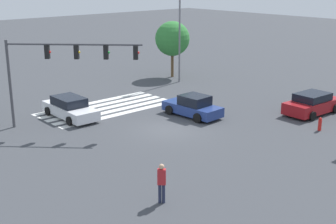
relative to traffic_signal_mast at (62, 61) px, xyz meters
name	(u,v)px	position (x,y,z in m)	size (l,w,h in m)	color
ground_plane	(168,130)	(-4.63, 4.63, -4.34)	(155.84, 155.84, 0.00)	#3D3F44
crosswalk_markings	(107,108)	(-4.63, -2.11, -4.34)	(9.91, 4.40, 0.01)	silver
traffic_signal_mast	(62,61)	(0.00, 0.00, 0.00)	(6.07, 6.07, 5.61)	#47474C
car_1	(193,107)	(-7.90, 3.56, -3.67)	(2.19, 4.35, 1.49)	navy
car_2	(70,108)	(-1.39, -1.82, -3.67)	(2.14, 4.90, 1.44)	silver
car_3	(312,104)	(-14.56, 8.76, -3.63)	(4.59, 2.35, 1.49)	maroon
pedestrian	(162,181)	(2.16, 11.79, -3.32)	(0.41, 0.41, 1.80)	#232842
street_light_pole_a	(180,25)	(-14.56, -4.89, 0.77)	(0.80, 0.36, 8.60)	slate
tree_corner_c	(172,39)	(-15.53, -6.90, -0.70)	(3.25, 3.25, 5.28)	brown
fire_hydrant	(320,124)	(-11.63, 11.13, -3.91)	(0.22, 0.22, 0.86)	red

